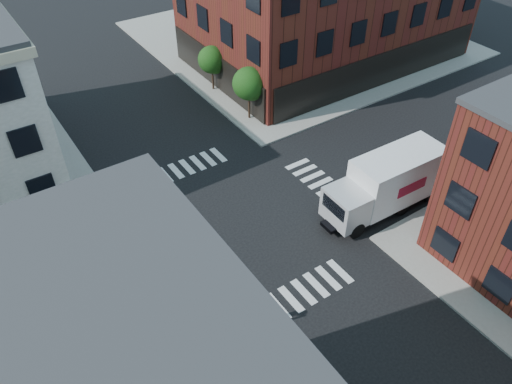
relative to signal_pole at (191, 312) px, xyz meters
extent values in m
plane|color=black|center=(6.72, 6.68, -2.86)|extent=(120.00, 120.00, 0.00)
cube|color=gray|center=(27.72, 27.68, -2.78)|extent=(30.00, 30.00, 0.15)
cylinder|color=black|center=(14.22, 16.68, -1.97)|extent=(0.18, 0.18, 1.47)
cylinder|color=black|center=(14.22, 16.68, -1.24)|extent=(0.12, 0.12, 1.47)
sphere|color=#133B10|center=(14.22, 16.68, 0.44)|extent=(2.69, 2.69, 2.69)
sphere|color=#133B10|center=(14.47, 16.58, -0.10)|extent=(1.85, 1.85, 1.85)
cylinder|color=black|center=(14.22, 22.68, -2.04)|extent=(0.18, 0.18, 1.33)
cylinder|color=black|center=(14.22, 22.68, -1.38)|extent=(0.12, 0.12, 1.33)
sphere|color=#133B10|center=(14.22, 22.68, 0.14)|extent=(2.43, 2.43, 2.43)
sphere|color=#133B10|center=(14.47, 22.58, -0.35)|extent=(1.67, 1.67, 1.67)
cylinder|color=black|center=(-0.08, -0.12, -0.56)|extent=(0.12, 0.12, 4.60)
cylinder|color=black|center=(-0.08, -0.12, -2.56)|extent=(0.28, 0.28, 0.30)
cube|color=#053819|center=(0.47, -0.12, 0.29)|extent=(1.10, 0.03, 0.22)
cube|color=#053819|center=(-0.08, 0.43, 0.54)|extent=(0.03, 1.10, 0.22)
imported|color=black|center=(0.27, -0.02, 1.04)|extent=(0.22, 0.18, 1.10)
imported|color=black|center=(-0.18, 0.23, 1.04)|extent=(0.18, 0.22, 1.10)
cube|color=white|center=(16.32, 2.39, -0.57)|extent=(6.39, 2.88, 3.38)
cube|color=maroon|center=(16.28, 1.01, -0.57)|extent=(2.40, 0.10, 0.76)
cube|color=maroon|center=(16.35, 3.78, -0.57)|extent=(2.40, 0.10, 0.76)
cube|color=#BCBCBF|center=(12.17, 2.50, -1.17)|extent=(2.25, 2.67, 2.18)
cube|color=black|center=(11.14, 2.53, -0.79)|extent=(0.16, 2.07, 0.98)
cube|color=black|center=(15.01, 2.43, -2.31)|extent=(8.75, 1.31, 0.27)
cylinder|color=black|center=(12.15, 1.36, -2.31)|extent=(1.10, 0.41, 1.09)
cylinder|color=black|center=(12.20, 3.64, -2.31)|extent=(1.10, 0.41, 1.09)
cylinder|color=black|center=(16.07, 1.26, -2.31)|extent=(1.10, 0.41, 1.09)
cylinder|color=black|center=(16.13, 3.54, -2.31)|extent=(1.10, 0.41, 1.09)
cylinder|color=black|center=(18.68, 1.19, -2.31)|extent=(1.10, 0.41, 1.09)
cylinder|color=black|center=(18.74, 3.48, -2.31)|extent=(1.10, 0.41, 1.09)
cube|color=red|center=(1.02, 2.19, -2.84)|extent=(0.45, 0.45, 0.04)
cone|color=red|center=(1.02, 2.19, -2.51)|extent=(0.42, 0.42, 0.70)
cylinder|color=white|center=(1.02, 2.19, -2.41)|extent=(0.27, 0.27, 0.08)
camera|label=1|loc=(-5.44, -13.59, 19.52)|focal=35.00mm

